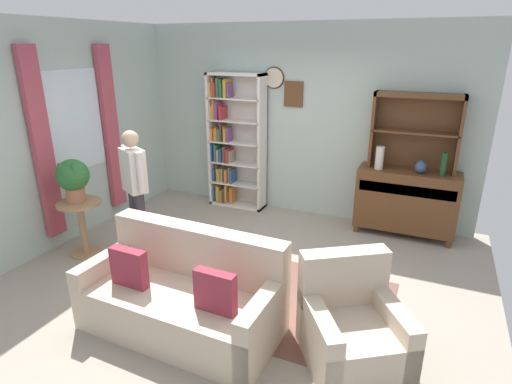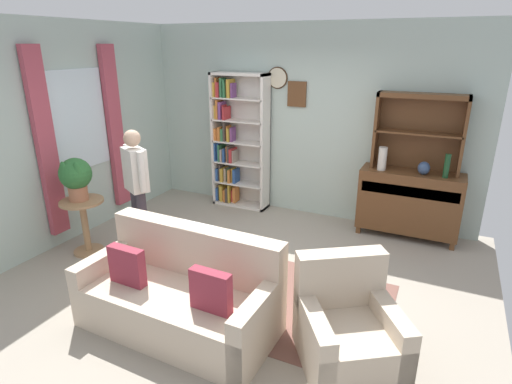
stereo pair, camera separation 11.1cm
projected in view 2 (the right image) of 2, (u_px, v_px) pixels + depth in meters
name	position (u px, v px, depth m)	size (l,w,h in m)	color
ground_plane	(241.00, 274.00, 4.77)	(5.40, 4.60, 0.02)	#9E9384
wall_back	(305.00, 122.00, 6.11)	(5.00, 0.09, 2.80)	#ADC1B7
wall_left	(67.00, 134.00, 5.34)	(0.16, 4.20, 2.80)	#ADC1B7
area_rug	(245.00, 290.00, 4.43)	(2.99, 1.60, 0.01)	brown
bookshelf	(235.00, 144.00, 6.51)	(0.90, 0.30, 2.10)	silver
sideboard	(409.00, 201.00, 5.54)	(1.30, 0.45, 0.92)	brown
sideboard_hutch	(420.00, 122.00, 5.28)	(1.10, 0.26, 1.00)	brown
vase_tall	(382.00, 159.00, 5.44)	(0.11, 0.11, 0.31)	beige
vase_round	(424.00, 168.00, 5.27)	(0.15, 0.15, 0.17)	#33476B
bottle_wine	(447.00, 166.00, 5.12)	(0.07, 0.07, 0.30)	#194223
couch_floral	(181.00, 296.00, 3.80)	(1.82, 0.90, 0.90)	beige
armchair_floral	(347.00, 332.00, 3.36)	(1.06, 1.06, 0.88)	beige
plant_stand	(84.00, 221.00, 5.13)	(0.52, 0.52, 0.70)	#A87F56
potted_plant_large	(75.00, 176.00, 4.94)	(0.38, 0.38, 0.53)	#AD6B4C
person_reading	(137.00, 183.00, 5.00)	(0.49, 0.34, 1.56)	#38333D
coffee_table	(226.00, 248.00, 4.61)	(0.80, 0.50, 0.42)	brown
book_stack	(236.00, 242.00, 4.55)	(0.21, 0.15, 0.05)	#3F3833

